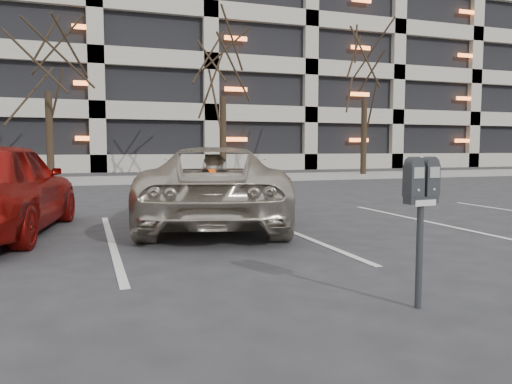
{
  "coord_description": "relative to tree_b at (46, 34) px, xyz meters",
  "views": [
    {
      "loc": [
        -1.73,
        -5.11,
        1.35
      ],
      "look_at": [
        -0.12,
        -0.42,
        0.91
      ],
      "focal_mm": 35.0,
      "sensor_mm": 36.0,
      "label": 1
    }
  ],
  "objects": [
    {
      "name": "suv_silver",
      "position": [
        3.44,
        -12.55,
        -5.02
      ],
      "size": [
        3.48,
        5.35,
        1.37
      ],
      "rotation": [
        0.0,
        0.0,
        2.88
      ],
      "color": "#BDB2A1",
      "rests_on": "ground"
    },
    {
      "name": "sidewalk",
      "position": [
        3.0,
        0.0,
        -5.65
      ],
      "size": [
        80.0,
        4.0,
        0.12
      ],
      "primitive_type": "cube",
      "color": "gray",
      "rests_on": "ground"
    },
    {
      "name": "tree_d",
      "position": [
        14.0,
        0.0,
        0.1
      ],
      "size": [
        3.54,
        3.54,
        8.04
      ],
      "color": "black",
      "rests_on": "ground"
    },
    {
      "name": "parking_meter",
      "position": [
        3.9,
        -17.66,
        -4.75
      ],
      "size": [
        0.33,
        0.16,
        1.25
      ],
      "rotation": [
        0.0,
        0.0,
        0.11
      ],
      "color": "black",
      "rests_on": "ground"
    },
    {
      "name": "stall_lines",
      "position": [
        1.6,
        -13.7,
        -5.7
      ],
      "size": [
        16.9,
        5.2,
        0.0
      ],
      "color": "silver",
      "rests_on": "ground"
    },
    {
      "name": "tree_c",
      "position": [
        7.0,
        0.0,
        0.0
      ],
      "size": [
        3.48,
        3.48,
        7.91
      ],
      "color": "black",
      "rests_on": "ground"
    },
    {
      "name": "tree_b",
      "position": [
        0.0,
        0.0,
        0.0
      ],
      "size": [
        3.48,
        3.48,
        7.9
      ],
      "color": "black",
      "rests_on": "ground"
    },
    {
      "name": "ground",
      "position": [
        3.0,
        -16.0,
        -5.71
      ],
      "size": [
        140.0,
        140.0,
        0.0
      ],
      "primitive_type": "plane",
      "color": "#28282B",
      "rests_on": "ground"
    },
    {
      "name": "parking_garage",
      "position": [
        15.0,
        17.84,
        3.56
      ],
      "size": [
        52.0,
        20.0,
        19.0
      ],
      "color": "black",
      "rests_on": "ground"
    }
  ]
}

